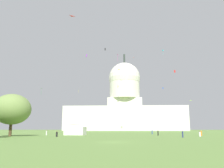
# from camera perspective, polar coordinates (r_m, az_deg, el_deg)

# --- Properties ---
(ground_plane) EXTENTS (800.00, 800.00, 0.00)m
(ground_plane) POSITION_cam_1_polar(r_m,az_deg,el_deg) (38.33, 0.72, -14.03)
(ground_plane) COLOR olive
(capitol_building) EXTENTS (120.00, 31.49, 77.70)m
(capitol_building) POSITION_cam_1_polar(r_m,az_deg,el_deg) (233.45, 3.12, -4.59)
(capitol_building) COLOR silver
(capitol_building) RESTS_ON ground_plane
(event_tent) EXTENTS (7.33, 5.44, 5.26)m
(event_tent) POSITION_cam_1_polar(r_m,az_deg,el_deg) (80.67, -8.92, -10.36)
(event_tent) COLOR white
(event_tent) RESTS_ON ground_plane
(tree_west_near) EXTENTS (14.53, 14.35, 12.08)m
(tree_west_near) POSITION_cam_1_polar(r_m,az_deg,el_deg) (73.92, -23.20, -5.68)
(tree_west_near) COLOR #4C3823
(tree_west_near) RESTS_ON ground_plane
(person_white_near_tent) EXTENTS (0.52, 0.52, 1.72)m
(person_white_near_tent) POSITION_cam_1_polar(r_m,az_deg,el_deg) (80.42, -15.70, -11.38)
(person_white_near_tent) COLOR silver
(person_white_near_tent) RESTS_ON ground_plane
(person_white_front_center) EXTENTS (0.64, 0.64, 1.51)m
(person_white_front_center) POSITION_cam_1_polar(r_m,az_deg,el_deg) (69.02, 20.63, -11.36)
(person_white_front_center) COLOR silver
(person_white_front_center) RESTS_ON ground_plane
(person_orange_mid_right) EXTENTS (0.57, 0.57, 1.65)m
(person_orange_mid_right) POSITION_cam_1_polar(r_m,az_deg,el_deg) (76.67, 20.93, -11.17)
(person_orange_mid_right) COLOR orange
(person_orange_mid_right) RESTS_ON ground_plane
(person_black_near_tree_west) EXTENTS (0.44, 0.44, 1.75)m
(person_black_near_tree_west) POSITION_cam_1_polar(r_m,az_deg,el_deg) (75.99, 11.16, -11.62)
(person_black_near_tree_west) COLOR black
(person_black_near_tree_west) RESTS_ON ground_plane
(person_navy_aisle_center) EXTENTS (0.45, 0.45, 1.73)m
(person_navy_aisle_center) POSITION_cam_1_polar(r_m,az_deg,el_deg) (60.76, 16.85, -11.62)
(person_navy_aisle_center) COLOR navy
(person_navy_aisle_center) RESTS_ON ground_plane
(person_denim_front_left) EXTENTS (0.67, 0.67, 1.66)m
(person_denim_front_left) POSITION_cam_1_polar(r_m,az_deg,el_deg) (93.10, 9.76, -11.52)
(person_denim_front_left) COLOR #3D5684
(person_denim_front_left) RESTS_ON ground_plane
(person_black_near_tree_east) EXTENTS (0.59, 0.59, 1.48)m
(person_black_near_tree_east) POSITION_cam_1_polar(r_m,az_deg,el_deg) (65.29, -13.32, -11.84)
(person_black_near_tree_east) COLOR black
(person_black_near_tree_east) RESTS_ON ground_plane
(person_tan_mid_left) EXTENTS (0.47, 0.47, 1.77)m
(person_tan_mid_left) POSITION_cam_1_polar(r_m,az_deg,el_deg) (92.65, -11.48, -11.42)
(person_tan_mid_left) COLOR tan
(person_tan_mid_left) RESTS_ON ground_plane
(kite_red_high) EXTENTS (1.86, 1.62, 0.12)m
(kite_red_high) POSITION_cam_1_polar(r_m,az_deg,el_deg) (81.97, -9.89, 15.60)
(kite_red_high) COLOR red
(kite_white_high) EXTENTS (1.09, 1.13, 1.23)m
(kite_white_high) POSITION_cam_1_polar(r_m,az_deg,el_deg) (183.16, 2.99, 1.86)
(kite_white_high) COLOR white
(kite_green_mid) EXTENTS (1.00, 1.32, 2.77)m
(kite_green_mid) POSITION_cam_1_polar(r_m,az_deg,el_deg) (118.86, -17.04, -1.31)
(kite_green_mid) COLOR green
(kite_black_mid) EXTENTS (0.49, 0.59, 1.10)m
(kite_black_mid) POSITION_cam_1_polar(r_m,az_deg,el_deg) (97.38, -1.69, 8.47)
(kite_black_mid) COLOR black
(kite_cyan_high) EXTENTS (0.80, 0.83, 3.27)m
(kite_cyan_high) POSITION_cam_1_polar(r_m,az_deg,el_deg) (143.24, 12.31, 8.00)
(kite_cyan_high) COLOR #33BCDB
(kite_lime_low) EXTENTS (1.63, 1.58, 0.35)m
(kite_lime_low) POSITION_cam_1_polar(r_m,az_deg,el_deg) (128.29, 18.51, -4.06)
(kite_lime_low) COLOR #8CD133
(kite_orange_high) EXTENTS (0.81, 0.38, 2.86)m
(kite_orange_high) POSITION_cam_1_polar(r_m,az_deg,el_deg) (208.82, 1.47, -0.59)
(kite_orange_high) COLOR orange
(kite_turquoise_mid) EXTENTS (1.82, 1.43, 2.81)m
(kite_turquoise_mid) POSITION_cam_1_polar(r_m,az_deg,el_deg) (154.04, 2.45, 0.82)
(kite_turquoise_mid) COLOR teal
(kite_yellow_mid) EXTENTS (1.11, 1.21, 2.81)m
(kite_yellow_mid) POSITION_cam_1_polar(r_m,az_deg,el_deg) (196.18, -8.26, -1.41)
(kite_yellow_mid) COLOR yellow
(kite_violet_mid) EXTENTS (0.67, 0.94, 1.49)m
(kite_violet_mid) POSITION_cam_1_polar(r_m,az_deg,el_deg) (104.21, -6.24, 6.90)
(kite_violet_mid) COLOR purple
(kite_magenta_high) EXTENTS (0.52, 0.75, 3.89)m
(kite_magenta_high) POSITION_cam_1_polar(r_m,az_deg,el_deg) (121.41, 1.38, 6.87)
(kite_magenta_high) COLOR #D1339E
(kite_gold_high) EXTENTS (1.16, 1.15, 2.25)m
(kite_gold_high) POSITION_cam_1_polar(r_m,az_deg,el_deg) (201.52, 1.72, 3.53)
(kite_gold_high) COLOR gold
(kite_blue_mid) EXTENTS (0.65, 0.39, 1.24)m
(kite_blue_mid) POSITION_cam_1_polar(r_m,az_deg,el_deg) (182.74, 12.32, -0.99)
(kite_blue_mid) COLOR blue
(kite_pink_high) EXTENTS (1.53, 1.88, 0.29)m
(kite_pink_high) POSITION_cam_1_polar(r_m,az_deg,el_deg) (188.58, 5.41, 6.34)
(kite_pink_high) COLOR pink
(kite_red_mid) EXTENTS (0.53, 0.36, 0.84)m
(kite_red_mid) POSITION_cam_1_polar(r_m,az_deg,el_deg) (82.57, 15.05, 3.01)
(kite_red_mid) COLOR red
(kite_white_low) EXTENTS (0.42, 0.77, 3.63)m
(kite_white_low) POSITION_cam_1_polar(r_m,az_deg,el_deg) (179.30, 0.21, -6.88)
(kite_white_low) COLOR white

